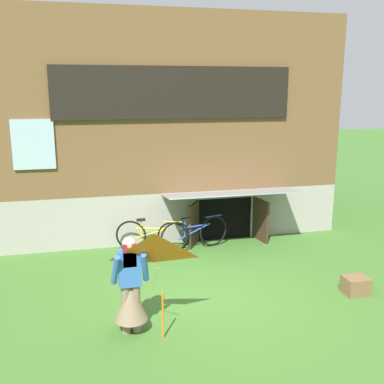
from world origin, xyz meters
The scene contains 7 objects.
ground_plane centered at (0.00, 0.00, 0.00)m, with size 60.00×60.00×0.00m, color #3D6B28.
log_house centered at (0.00, 5.76, 2.74)m, with size 8.55×6.64×5.49m.
person centered at (-1.48, -0.94, 0.66)m, with size 0.61×0.52×1.56m.
kite centered at (-1.17, -1.50, 1.32)m, with size 1.07×1.03×1.67m.
bicycle_blue centered at (0.34, 2.42, 0.39)m, with size 1.73×0.51×0.81m.
bicycle_yellow centered at (-0.66, 2.55, 0.38)m, with size 1.64×0.57×0.78m.
wooden_crate centered at (2.70, -0.54, 0.16)m, with size 0.44×0.37×0.32m, color brown.
Camera 1 is at (-2.00, -7.31, 3.73)m, focal length 41.74 mm.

